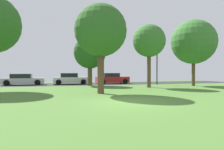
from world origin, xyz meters
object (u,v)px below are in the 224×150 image
at_px(oak_tree_center, 101,31).
at_px(parked_car_white, 70,79).
at_px(parked_car_silver, 23,80).
at_px(parked_car_red, 112,79).
at_px(birch_tree_lone, 194,42).
at_px(oak_tree_left, 149,41).
at_px(street_lamp_post, 157,66).
at_px(oak_tree_right, 90,53).

relative_size(oak_tree_center, parked_car_white, 1.48).
xyz_separation_m(oak_tree_center, parked_car_silver, (-6.67, 11.50, -3.77)).
relative_size(parked_car_white, parked_car_red, 0.98).
bearing_deg(birch_tree_lone, parked_car_white, 152.15).
xyz_separation_m(parked_car_silver, parked_car_white, (5.43, 0.07, 0.03)).
bearing_deg(oak_tree_left, oak_tree_center, -145.18).
bearing_deg(street_lamp_post, parked_car_red, 143.29).
distance_m(birch_tree_lone, street_lamp_post, 4.90).
height_order(parked_car_silver, parked_car_red, parked_car_red).
bearing_deg(parked_car_white, oak_tree_right, -59.76).
bearing_deg(street_lamp_post, parked_car_white, 160.16).
relative_size(oak_tree_right, oak_tree_left, 0.89).
relative_size(parked_car_silver, street_lamp_post, 1.02).
xyz_separation_m(oak_tree_right, parked_car_white, (-1.92, 3.29, -3.05)).
bearing_deg(birch_tree_lone, parked_car_silver, 159.81).
relative_size(birch_tree_lone, parked_car_silver, 1.59).
bearing_deg(oak_tree_right, parked_car_red, 41.89).
xyz_separation_m(parked_car_white, street_lamp_post, (10.13, -3.65, 1.61)).
bearing_deg(parked_car_red, parked_car_white, 178.44).
bearing_deg(birch_tree_lone, parked_car_red, 138.21).
xyz_separation_m(oak_tree_center, street_lamp_post, (8.89, 7.91, -2.13)).
bearing_deg(oak_tree_left, parked_car_silver, 149.21).
distance_m(oak_tree_center, parked_car_white, 12.22).
bearing_deg(parked_car_red, oak_tree_center, -110.15).
height_order(oak_tree_center, parked_car_white, oak_tree_center).
relative_size(parked_car_silver, parked_car_white, 1.09).
distance_m(parked_car_silver, street_lamp_post, 16.05).
height_order(oak_tree_right, oak_tree_left, oak_tree_left).
relative_size(parked_car_silver, parked_car_red, 1.07).
height_order(oak_tree_right, oak_tree_center, oak_tree_center).
bearing_deg(oak_tree_center, oak_tree_right, 85.29).
xyz_separation_m(parked_car_silver, street_lamp_post, (15.56, -3.59, 1.64)).
xyz_separation_m(birch_tree_lone, street_lamp_post, (-2.74, 3.14, -2.58)).
bearing_deg(parked_car_white, street_lamp_post, -19.84).
height_order(parked_car_silver, street_lamp_post, street_lamp_post).
height_order(parked_car_white, parked_car_red, parked_car_red).
height_order(parked_car_white, street_lamp_post, street_lamp_post).
bearing_deg(street_lamp_post, oak_tree_center, -138.33).
distance_m(birch_tree_lone, parked_car_silver, 19.95).
distance_m(birch_tree_lone, oak_tree_left, 5.85).
xyz_separation_m(oak_tree_right, oak_tree_left, (5.14, -4.22, 0.88)).
relative_size(oak_tree_left, oak_tree_center, 0.99).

